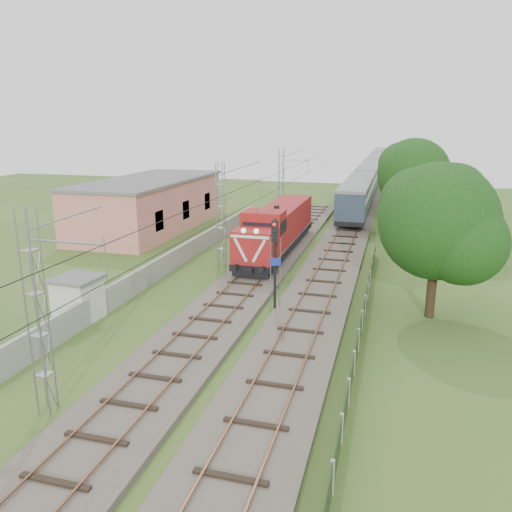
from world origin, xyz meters
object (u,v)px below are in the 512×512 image
(relay_hut, at_px, (78,298))
(locomotive, at_px, (278,228))
(coach_rake, at_px, (372,168))
(signal_post, at_px, (275,249))

(relay_hut, bearing_deg, locomotive, 66.69)
(locomotive, relative_size, coach_rake, 0.19)
(locomotive, height_order, relay_hut, locomotive)
(coach_rake, relative_size, relay_hut, 35.69)
(locomotive, distance_m, relay_hut, 18.72)
(locomotive, xyz_separation_m, signal_post, (2.93, -13.33, 1.60))
(coach_rake, bearing_deg, signal_post, -91.72)
(coach_rake, relative_size, signal_post, 16.44)
(coach_rake, bearing_deg, locomotive, -95.14)
(coach_rake, bearing_deg, relay_hut, -99.67)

